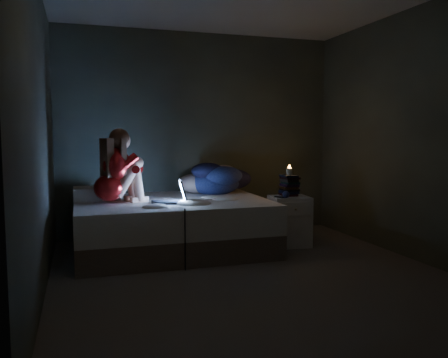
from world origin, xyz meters
name	(u,v)px	position (x,y,z in m)	size (l,w,h in m)	color
floor	(251,275)	(0.00, 0.00, -0.01)	(3.60, 3.80, 0.02)	#4F4B49
wall_back	(199,135)	(0.00, 1.91, 1.30)	(3.60, 0.02, 2.60)	#2F322C
wall_front	(383,134)	(0.00, -1.91, 1.30)	(3.60, 0.02, 2.60)	#2F322C
wall_left	(38,135)	(-1.81, 0.00, 1.30)	(0.02, 3.80, 2.60)	#2F322C
wall_right	(417,135)	(1.81, 0.00, 1.30)	(0.02, 3.80, 2.60)	#2F322C
bed	(172,225)	(-0.53, 1.10, 0.29)	(2.09, 1.57, 0.57)	silver
pillow	(97,193)	(-1.33, 1.36, 0.65)	(0.49, 0.35, 0.14)	white
woman	(109,166)	(-1.21, 0.99, 0.97)	(0.49, 0.32, 0.80)	maroon
laptop	(168,191)	(-0.61, 0.85, 0.70)	(0.37, 0.26, 0.26)	black
clothes_pile	(215,177)	(0.09, 1.51, 0.77)	(0.66, 0.53, 0.40)	navy
nightstand	(289,221)	(0.83, 0.92, 0.29)	(0.44, 0.39, 0.58)	silver
book_stack	(289,184)	(0.85, 0.97, 0.72)	(0.19, 0.25, 0.28)	black
candle	(289,169)	(0.85, 0.97, 0.90)	(0.07, 0.07, 0.08)	beige
phone	(281,197)	(0.69, 0.85, 0.59)	(0.07, 0.14, 0.01)	black
blue_orb	(287,195)	(0.74, 0.80, 0.62)	(0.08, 0.08, 0.08)	navy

